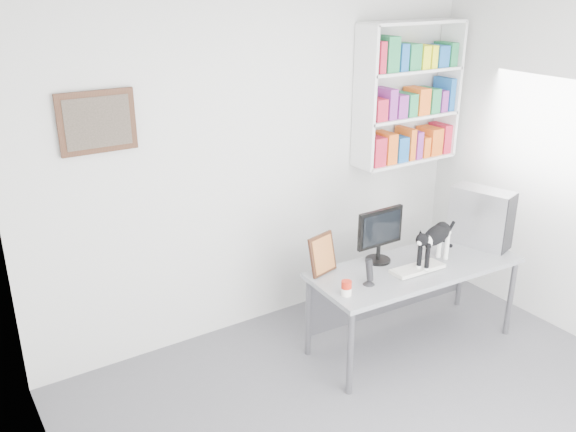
{
  "coord_description": "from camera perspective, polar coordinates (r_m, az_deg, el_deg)",
  "views": [
    {
      "loc": [
        -2.4,
        -2.09,
        2.8
      ],
      "look_at": [
        -0.07,
        1.53,
        1.11
      ],
      "focal_mm": 38.0,
      "sensor_mm": 36.0,
      "label": 1
    }
  ],
  "objects": [
    {
      "name": "room",
      "position": [
        3.5,
        14.7,
        -3.79
      ],
      "size": [
        4.01,
        4.01,
        2.7
      ],
      "color": "#57565B",
      "rests_on": "ground"
    },
    {
      "name": "bookshelf",
      "position": [
        5.56,
        11.22,
        11.18
      ],
      "size": [
        1.03,
        0.28,
        1.24
      ],
      "primitive_type": "cube",
      "color": "white",
      "rests_on": "room"
    },
    {
      "name": "wall_art",
      "position": [
        4.3,
        -17.42,
        8.39
      ],
      "size": [
        0.52,
        0.04,
        0.42
      ],
      "primitive_type": "cube",
      "color": "#412614",
      "rests_on": "room"
    },
    {
      "name": "desk",
      "position": [
        5.02,
        11.57,
        -8.18
      ],
      "size": [
        1.73,
        0.76,
        0.71
      ],
      "primitive_type": "cube",
      "rotation": [
        0.0,
        0.0,
        -0.06
      ],
      "color": "gray",
      "rests_on": "room"
    },
    {
      "name": "monitor",
      "position": [
        4.79,
        8.54,
        -1.77
      ],
      "size": [
        0.42,
        0.2,
        0.45
      ],
      "primitive_type": "cube",
      "rotation": [
        0.0,
        0.0,
        0.0
      ],
      "color": "black",
      "rests_on": "desk"
    },
    {
      "name": "keyboard",
      "position": [
        4.78,
        12.01,
        -4.82
      ],
      "size": [
        0.44,
        0.19,
        0.03
      ],
      "primitive_type": "cube",
      "rotation": [
        0.0,
        0.0,
        -0.05
      ],
      "color": "silver",
      "rests_on": "desk"
    },
    {
      "name": "pc_tower",
      "position": [
        5.28,
        17.58,
        -0.11
      ],
      "size": [
        0.35,
        0.53,
        0.49
      ],
      "primitive_type": "cube",
      "rotation": [
        0.0,
        0.0,
        0.3
      ],
      "color": "#B6B7BB",
      "rests_on": "desk"
    },
    {
      "name": "speaker",
      "position": [
        4.47,
        7.62,
        -5.18
      ],
      "size": [
        0.11,
        0.11,
        0.21
      ],
      "primitive_type": "cylinder",
      "rotation": [
        0.0,
        0.0,
        0.3
      ],
      "color": "black",
      "rests_on": "desk"
    },
    {
      "name": "leaning_print",
      "position": [
        4.59,
        3.23,
        -3.52
      ],
      "size": [
        0.27,
        0.16,
        0.32
      ],
      "primitive_type": "cube",
      "rotation": [
        0.0,
        0.0,
        0.25
      ],
      "color": "#412614",
      "rests_on": "desk"
    },
    {
      "name": "soup_can",
      "position": [
        4.33,
        5.48,
        -6.74
      ],
      "size": [
        0.08,
        0.08,
        0.11
      ],
      "primitive_type": "cylinder",
      "rotation": [
        0.0,
        0.0,
        -0.1
      ],
      "color": "red",
      "rests_on": "desk"
    },
    {
      "name": "cat",
      "position": [
        4.83,
        13.57,
        -2.67
      ],
      "size": [
        0.56,
        0.31,
        0.34
      ],
      "primitive_type": null,
      "rotation": [
        0.0,
        0.0,
        0.32
      ],
      "color": "black",
      "rests_on": "desk"
    }
  ]
}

